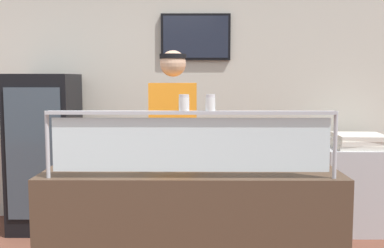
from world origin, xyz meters
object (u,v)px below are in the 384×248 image
at_px(pizza_tray, 158,162).
at_px(pizza_box_stack, 358,141).
at_px(pizza_server, 151,159).
at_px(pepper_flake_shaker, 210,104).
at_px(parmesan_shaker, 184,104).
at_px(drink_fridge, 45,152).
at_px(worker_figure, 174,144).

height_order(pizza_tray, pizza_box_stack, pizza_tray).
xyz_separation_m(pizza_server, pepper_flake_shaker, (0.39, -0.41, 0.40)).
distance_m(parmesan_shaker, drink_fridge, 2.49).
distance_m(parmesan_shaker, pepper_flake_shaker, 0.15).
height_order(parmesan_shaker, drink_fridge, drink_fridge).
xyz_separation_m(pepper_flake_shaker, worker_figure, (-0.26, 1.03, -0.39)).
xyz_separation_m(pizza_server, drink_fridge, (-1.23, 1.51, -0.20)).
distance_m(pizza_tray, pizza_server, 0.05).
xyz_separation_m(parmesan_shaker, pizza_box_stack, (1.69, 1.88, -0.48)).
distance_m(pizza_tray, worker_figure, 0.60).
bearing_deg(pizza_server, pepper_flake_shaker, -60.99).
bearing_deg(pepper_flake_shaker, worker_figure, 104.38).
distance_m(pepper_flake_shaker, worker_figure, 1.13).
bearing_deg(drink_fridge, parmesan_shaker, -52.70).
distance_m(pizza_server, parmesan_shaker, 0.62).
relative_size(pepper_flake_shaker, drink_fridge, 0.06).
relative_size(pepper_flake_shaker, worker_figure, 0.05).
height_order(pizza_server, worker_figure, worker_figure).
height_order(parmesan_shaker, worker_figure, worker_figure).
relative_size(parmesan_shaker, drink_fridge, 0.06).
relative_size(pizza_tray, pepper_flake_shaker, 4.67).
bearing_deg(pepper_flake_shaker, pizza_tray, 128.74).
height_order(parmesan_shaker, pizza_box_stack, parmesan_shaker).
bearing_deg(pizza_box_stack, pizza_tray, -142.38).
xyz_separation_m(pizza_server, parmesan_shaker, (0.24, -0.41, 0.40)).
height_order(pizza_tray, parmesan_shaker, parmesan_shaker).
distance_m(worker_figure, drink_fridge, 1.64).
xyz_separation_m(worker_figure, drink_fridge, (-1.35, 0.90, -0.22)).
height_order(worker_figure, pizza_box_stack, worker_figure).
relative_size(pizza_tray, drink_fridge, 0.29).
height_order(pizza_server, pepper_flake_shaker, pepper_flake_shaker).
relative_size(pizza_server, pepper_flake_shaker, 2.90).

